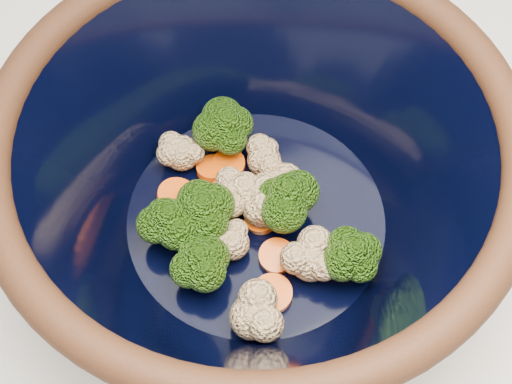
{
  "coord_description": "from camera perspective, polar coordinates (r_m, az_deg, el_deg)",
  "views": [
    {
      "loc": [
        -0.14,
        -0.14,
        1.41
      ],
      "look_at": [
        -0.0,
        0.09,
        0.97
      ],
      "focal_mm": 50.0,
      "sensor_mm": 36.0,
      "label": 1
    }
  ],
  "objects": [
    {
      "name": "mixing_bowl",
      "position": [
        0.5,
        -0.0,
        0.9
      ],
      "size": [
        0.42,
        0.42,
        0.16
      ],
      "rotation": [
        0.0,
        0.0,
        -0.25
      ],
      "color": "black",
      "rests_on": "counter"
    },
    {
      "name": "vegetable_pile",
      "position": [
        0.52,
        -0.76,
        -1.33
      ],
      "size": [
        0.14,
        0.18,
        0.06
      ],
      "color": "#608442",
      "rests_on": "mixing_bowl"
    }
  ]
}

